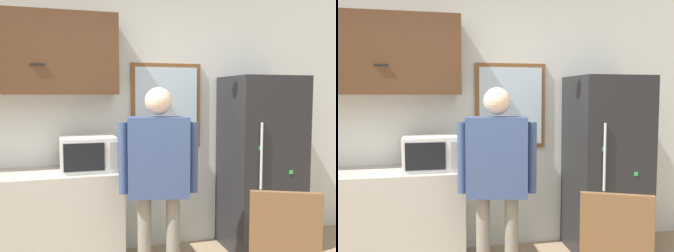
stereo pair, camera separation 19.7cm
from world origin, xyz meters
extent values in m
cube|color=silver|center=(0.00, 2.09, 1.35)|extent=(6.00, 0.06, 2.70)
cube|color=black|center=(-0.76, 1.73, 1.83)|extent=(0.12, 0.01, 0.01)
cube|color=white|center=(-0.36, 1.75, 1.05)|extent=(0.48, 0.41, 0.30)
cube|color=black|center=(-0.40, 1.54, 1.05)|extent=(0.34, 0.01, 0.24)
cube|color=#B2B2B2|center=(-0.16, 1.54, 1.05)|extent=(0.07, 0.01, 0.24)
cylinder|color=gray|center=(0.04, 1.23, 0.38)|extent=(0.11, 0.11, 0.77)
cylinder|color=gray|center=(0.27, 1.18, 0.38)|extent=(0.11, 0.11, 0.77)
cube|color=#384C7A|center=(0.15, 1.21, 1.08)|extent=(0.51, 0.31, 0.63)
sphere|color=beige|center=(0.15, 1.21, 1.52)|extent=(0.22, 0.22, 0.22)
cylinder|color=#384C7A|center=(-0.12, 1.26, 1.07)|extent=(0.07, 0.07, 0.57)
cylinder|color=#384C7A|center=(0.43, 1.15, 1.07)|extent=(0.07, 0.07, 0.57)
cube|color=#232326|center=(1.35, 1.72, 0.88)|extent=(0.70, 0.66, 1.75)
cylinder|color=silver|center=(1.16, 1.37, 1.02)|extent=(0.02, 0.02, 0.61)
cube|color=green|center=(1.49, 1.39, 0.85)|extent=(0.04, 0.01, 0.04)
cube|color=green|center=(1.16, 1.39, 1.09)|extent=(0.04, 0.01, 0.04)
cube|color=brown|center=(0.66, 0.22, 0.74)|extent=(0.38, 0.21, 0.55)
cube|color=brown|center=(0.45, 2.05, 1.46)|extent=(0.73, 0.04, 0.86)
cube|color=silver|center=(0.45, 2.03, 1.46)|extent=(0.65, 0.01, 0.78)
camera|label=1|loc=(-0.57, -1.63, 1.57)|focal=40.00mm
camera|label=2|loc=(-0.38, -1.68, 1.57)|focal=40.00mm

